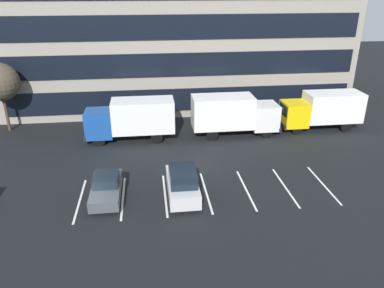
{
  "coord_description": "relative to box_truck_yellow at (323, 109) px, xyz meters",
  "views": [
    {
      "loc": [
        -3.62,
        -26.01,
        13.17
      ],
      "look_at": [
        -0.35,
        0.72,
        1.4
      ],
      "focal_mm": 34.82,
      "sensor_mm": 36.0,
      "label": 1
    }
  ],
  "objects": [
    {
      "name": "bare_tree",
      "position": [
        -29.93,
        3.13,
        2.73
      ],
      "size": [
        3.46,
        3.46,
        6.5
      ],
      "color": "#473323",
      "rests_on": "ground_plane"
    },
    {
      "name": "box_truck_blue",
      "position": [
        -18.06,
        -0.56,
        0.06
      ],
      "size": [
        7.93,
        2.63,
        3.68
      ],
      "color": "#194799",
      "rests_on": "ground_plane"
    },
    {
      "name": "suv_silver",
      "position": [
        -14.57,
        -10.87,
        -1.01
      ],
      "size": [
        1.94,
        4.57,
        2.07
      ],
      "color": "silver",
      "rests_on": "ground_plane"
    },
    {
      "name": "ground_plane",
      "position": [
        -12.93,
        -6.16,
        -2.01
      ],
      "size": [
        120.0,
        120.0,
        0.0
      ],
      "primitive_type": "plane",
      "color": "black"
    },
    {
      "name": "sedan_charcoal",
      "position": [
        -19.57,
        -10.37,
        -1.26
      ],
      "size": [
        1.85,
        4.43,
        1.59
      ],
      "color": "#474C51",
      "rests_on": "ground_plane"
    },
    {
      "name": "office_building",
      "position": [
        -12.93,
        11.79,
        5.19
      ],
      "size": [
        37.0,
        14.07,
        14.4
      ],
      "color": "gray",
      "rests_on": "ground_plane"
    },
    {
      "name": "box_truck_yellow",
      "position": [
        0.0,
        0.0,
        0.0
      ],
      "size": [
        7.71,
        2.55,
        3.57
      ],
      "color": "yellow",
      "rests_on": "ground_plane"
    },
    {
      "name": "lot_markings",
      "position": [
        -12.93,
        -10.53,
        -2.01
      ],
      "size": [
        16.94,
        5.4,
        0.01
      ],
      "color": "silver",
      "rests_on": "ground_plane"
    },
    {
      "name": "box_truck_white",
      "position": [
        -8.84,
        -0.49,
        0.09
      ],
      "size": [
        8.04,
        2.66,
        3.73
      ],
      "color": "white",
      "rests_on": "ground_plane"
    }
  ]
}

